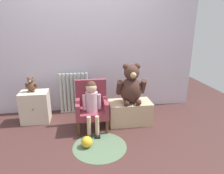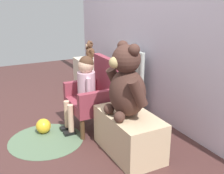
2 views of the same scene
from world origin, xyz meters
name	(u,v)px [view 2 (image 2 of 2)]	position (x,y,z in m)	size (l,w,h in m)	color
ground_plane	(46,135)	(0.00, 0.00, 0.00)	(6.00, 6.00, 0.00)	#452826
back_wall	(156,2)	(0.00, 1.20, 1.20)	(3.80, 0.05, 2.40)	silver
radiator	(131,79)	(-0.23, 1.08, 0.34)	(0.50, 0.05, 0.69)	#B4BFB6
small_dresser	(90,78)	(-0.82, 0.81, 0.24)	(0.42, 0.32, 0.49)	beige
child_armchair	(95,95)	(0.04, 0.50, 0.34)	(0.45, 0.40, 0.70)	brown
child_figure	(84,83)	(0.04, 0.39, 0.48)	(0.25, 0.35, 0.73)	#D1A8BA
low_bench	(129,134)	(0.62, 0.55, 0.17)	(0.64, 0.36, 0.35)	#CBAE88
large_teddy_bear	(127,85)	(0.62, 0.52, 0.61)	(0.43, 0.30, 0.59)	#462B23
small_teddy_bear	(90,51)	(-0.85, 0.83, 0.59)	(0.17, 0.12, 0.23)	brown
floor_rug	(46,140)	(0.10, -0.03, 0.00)	(0.68, 0.68, 0.01)	#536C50
toy_ball	(43,126)	(-0.05, -0.01, 0.07)	(0.14, 0.14, 0.14)	gold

